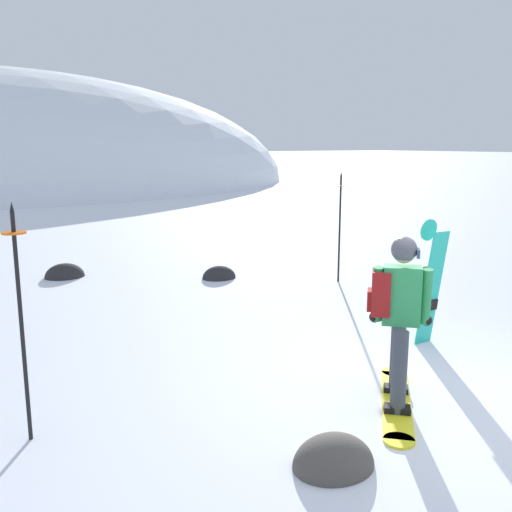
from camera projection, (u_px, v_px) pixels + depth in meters
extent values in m
plane|color=white|center=(452.00, 407.00, 5.72)|extent=(300.00, 300.00, 0.00)
cube|color=yellow|center=(396.00, 402.00, 5.79)|extent=(1.30, 1.30, 0.02)
cylinder|color=yellow|center=(394.00, 373.00, 6.54)|extent=(0.28, 0.28, 0.02)
cylinder|color=yellow|center=(399.00, 441.00, 5.04)|extent=(0.28, 0.28, 0.02)
cube|color=black|center=(396.00, 389.00, 6.01)|extent=(0.28, 0.28, 0.06)
cube|color=black|center=(397.00, 409.00, 5.55)|extent=(0.28, 0.28, 0.06)
cylinder|color=#3D424C|center=(397.00, 354.00, 5.94)|extent=(0.15, 0.15, 0.82)
cylinder|color=#3D424C|center=(399.00, 372.00, 5.48)|extent=(0.15, 0.15, 0.82)
cube|color=#2D9351|center=(402.00, 295.00, 5.57)|extent=(0.41, 0.41, 0.58)
cylinder|color=#2D9351|center=(378.00, 294.00, 5.62)|extent=(0.20, 0.20, 0.57)
cylinder|color=#2D9351|center=(426.00, 297.00, 5.52)|extent=(0.20, 0.20, 0.57)
sphere|color=black|center=(375.00, 317.00, 5.71)|extent=(0.11, 0.11, 0.11)
sphere|color=black|center=(427.00, 320.00, 5.61)|extent=(0.11, 0.11, 0.11)
cube|color=maroon|center=(381.00, 292.00, 5.61)|extent=(0.32, 0.33, 0.44)
cube|color=maroon|center=(370.00, 300.00, 5.64)|extent=(0.18, 0.18, 0.20)
sphere|color=tan|center=(404.00, 253.00, 5.49)|extent=(0.21, 0.21, 0.21)
sphere|color=#4C4C56|center=(404.00, 249.00, 5.48)|extent=(0.25, 0.25, 0.25)
cube|color=navy|center=(418.00, 253.00, 5.46)|extent=(0.14, 0.14, 0.08)
cube|color=#23B7A3|center=(432.00, 289.00, 7.33)|extent=(0.28, 0.23, 1.51)
cylinder|color=#23B7A3|center=(429.00, 230.00, 7.27)|extent=(0.28, 0.06, 0.28)
cube|color=black|center=(431.00, 272.00, 7.31)|extent=(0.25, 0.09, 0.15)
cube|color=black|center=(429.00, 305.00, 7.40)|extent=(0.25, 0.09, 0.15)
cylinder|color=black|center=(340.00, 230.00, 10.70)|extent=(0.04, 0.04, 2.00)
cylinder|color=orange|center=(341.00, 186.00, 10.54)|extent=(0.20, 0.20, 0.02)
cone|color=black|center=(341.00, 174.00, 10.50)|extent=(0.04, 0.04, 0.08)
cylinder|color=black|center=(22.00, 330.00, 4.90)|extent=(0.04, 0.04, 2.04)
cylinder|color=orange|center=(14.00, 233.00, 4.74)|extent=(0.20, 0.20, 0.02)
cone|color=black|center=(12.00, 206.00, 4.69)|extent=(0.04, 0.04, 0.08)
ellipsoid|color=#4C4742|center=(333.00, 465.00, 4.68)|extent=(0.71, 0.61, 0.50)
ellipsoid|color=#282628|center=(65.00, 277.00, 11.26)|extent=(0.77, 0.65, 0.54)
ellipsoid|color=#282628|center=(219.00, 278.00, 11.18)|extent=(0.68, 0.57, 0.47)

